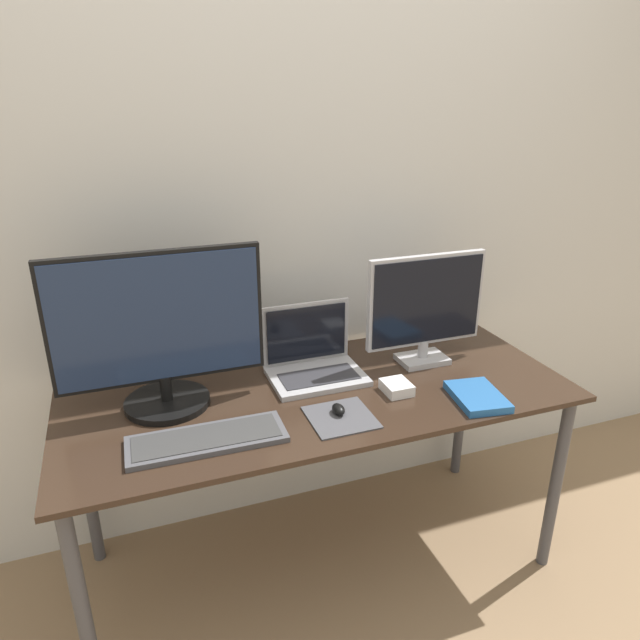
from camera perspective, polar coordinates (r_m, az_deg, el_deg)
The scene contains 11 objects.
ground_plane at distance 2.07m, azimuth 3.69°, elevation -28.96°, with size 12.00×12.00×0.00m, color #8C7051.
wall_back at distance 2.05m, azimuth -4.00°, elevation 11.78°, with size 7.00×0.05×2.50m.
desk at distance 1.90m, azimuth -0.02°, elevation -9.05°, with size 1.63×0.68×0.71m.
monitor_left at distance 1.74m, azimuth -15.74°, elevation -1.17°, with size 0.62×0.26×0.49m.
monitor_right at distance 2.00m, azimuth 10.52°, elevation 1.34°, with size 0.43×0.12×0.39m.
laptop at distance 1.94m, azimuth -0.75°, elevation -3.85°, with size 0.31×0.23×0.23m.
keyboard at distance 1.63m, azimuth -11.23°, elevation -11.61°, with size 0.44×0.16×0.02m.
mousepad at distance 1.71m, azimuth 2.14°, elevation -9.70°, with size 0.19×0.19×0.00m.
mouse at distance 1.72m, azimuth 1.73°, elevation -8.94°, with size 0.04×0.06×0.03m.
book at distance 1.87m, azimuth 15.45°, elevation -7.39°, with size 0.17×0.22×0.02m.
power_brick at distance 1.86m, azimuth 7.67°, elevation -6.70°, with size 0.08×0.10×0.03m.
Camera 1 is at (-0.56, -1.19, 1.60)m, focal length 32.00 mm.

